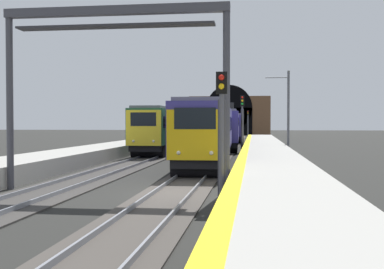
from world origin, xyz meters
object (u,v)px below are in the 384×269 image
at_px(train_main_approaching, 225,127).
at_px(overhead_signal_gantry, 115,51).
at_px(railway_signal_mid, 242,118).
at_px(train_adjacent_platform, 194,126).
at_px(railway_signal_far, 248,122).
at_px(catenary_mast_near, 288,111).
at_px(railway_signal_near, 222,126).

bearing_deg(train_main_approaching, overhead_signal_gantry, -6.11).
bearing_deg(overhead_signal_gantry, railway_signal_mid, -9.66).
relative_size(train_main_approaching, overhead_signal_gantry, 6.21).
xyz_separation_m(train_adjacent_platform, railway_signal_far, (22.13, -6.95, 0.60)).
xyz_separation_m(railway_signal_far, catenary_mast_near, (-42.19, -4.12, 0.89)).
xyz_separation_m(railway_signal_near, catenary_mast_near, (27.16, -4.12, 1.16)).
xyz_separation_m(railway_signal_mid, catenary_mast_near, (-1.26, -4.12, 0.60)).
height_order(railway_signal_near, catenary_mast_near, catenary_mast_near).
height_order(railway_signal_far, catenary_mast_near, catenary_mast_near).
distance_m(railway_signal_far, overhead_signal_gantry, 67.26).
bearing_deg(railway_signal_near, railway_signal_far, -180.00).
bearing_deg(railway_signal_near, train_main_approaching, -176.76).
relative_size(railway_signal_near, railway_signal_mid, 0.84).
distance_m(train_main_approaching, catenary_mast_near, 9.63).
distance_m(train_main_approaching, train_adjacent_platform, 13.68).
height_order(railway_signal_near, railway_signal_far, railway_signal_far).
xyz_separation_m(train_main_approaching, catenary_mast_near, (-7.33, -6.06, 1.53)).
bearing_deg(catenary_mast_near, train_main_approaching, 39.61).
bearing_deg(catenary_mast_near, railway_signal_near, 171.39).
bearing_deg(catenary_mast_near, overhead_signal_gantry, 161.00).
relative_size(railway_signal_near, catenary_mast_near, 0.60).
height_order(railway_signal_mid, catenary_mast_near, catenary_mast_near).
height_order(train_adjacent_platform, railway_signal_far, railway_signal_far).
distance_m(railway_signal_near, overhead_signal_gantry, 5.82).
xyz_separation_m(train_adjacent_platform, overhead_signal_gantry, (-44.93, -2.50, 3.29)).
bearing_deg(railway_signal_mid, catenary_mast_near, 72.93).
bearing_deg(train_main_approaching, railway_signal_mid, 16.15).
distance_m(train_adjacent_platform, railway_signal_mid, 20.06).
bearing_deg(catenary_mast_near, railway_signal_far, 5.57).
distance_m(railway_signal_far, catenary_mast_near, 42.40).
relative_size(overhead_signal_gantry, catenary_mast_near, 1.24).
height_order(train_adjacent_platform, railway_signal_mid, railway_signal_mid).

